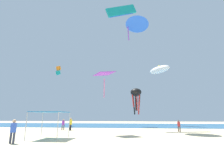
% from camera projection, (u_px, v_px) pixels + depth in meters
% --- Properties ---
extents(ground, '(110.00, 110.00, 0.10)m').
position_uv_depth(ground, '(90.00, 140.00, 15.93)').
color(ground, beige).
extents(ocean_strip, '(110.00, 19.64, 0.03)m').
position_uv_depth(ocean_strip, '(115.00, 125.00, 40.48)').
color(ocean_strip, '#28608C').
rests_on(ocean_strip, ground).
extents(canopy_tent, '(3.15, 2.95, 2.62)m').
position_uv_depth(canopy_tent, '(50.00, 113.00, 16.89)').
color(canopy_tent, '#B2B2B7').
rests_on(canopy_tent, ground).
extents(person_near_tent, '(0.41, 0.41, 1.71)m').
position_uv_depth(person_near_tent, '(63.00, 124.00, 26.75)').
color(person_near_tent, brown).
rests_on(person_near_tent, ground).
extents(person_leftmost, '(0.50, 0.45, 1.91)m').
position_uv_depth(person_leftmost, '(13.00, 129.00, 13.69)').
color(person_leftmost, '#33384C').
rests_on(person_leftmost, ground).
extents(person_central, '(0.39, 0.39, 1.63)m').
position_uv_depth(person_central, '(179.00, 125.00, 23.73)').
color(person_central, brown).
rests_on(person_central, ground).
extents(person_rightmost, '(0.46, 0.51, 1.92)m').
position_uv_depth(person_rightmost, '(71.00, 123.00, 26.04)').
color(person_rightmost, black).
rests_on(person_rightmost, ground).
extents(kite_octopus_black, '(2.89, 2.89, 5.47)m').
position_uv_depth(kite_octopus_black, '(136.00, 94.00, 35.34)').
color(kite_octopus_black, black).
extents(kite_delta_blue, '(5.00, 5.02, 3.65)m').
position_uv_depth(kite_delta_blue, '(137.00, 23.00, 28.32)').
color(kite_delta_blue, blue).
extents(kite_diamond_purple, '(3.20, 3.20, 3.34)m').
position_uv_depth(kite_diamond_purple, '(104.00, 75.00, 21.85)').
color(kite_diamond_purple, purple).
extents(kite_parafoil_teal, '(6.45, 2.72, 4.08)m').
position_uv_depth(kite_parafoil_teal, '(121.00, 11.00, 34.75)').
color(kite_parafoil_teal, teal).
extents(kite_box_orange, '(1.50, 1.41, 2.29)m').
position_uv_depth(kite_box_orange, '(58.00, 71.00, 41.12)').
color(kite_box_orange, orange).
extents(kite_inflatable_white, '(5.61, 6.05, 2.51)m').
position_uv_depth(kite_inflatable_white, '(159.00, 70.00, 41.34)').
color(kite_inflatable_white, white).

